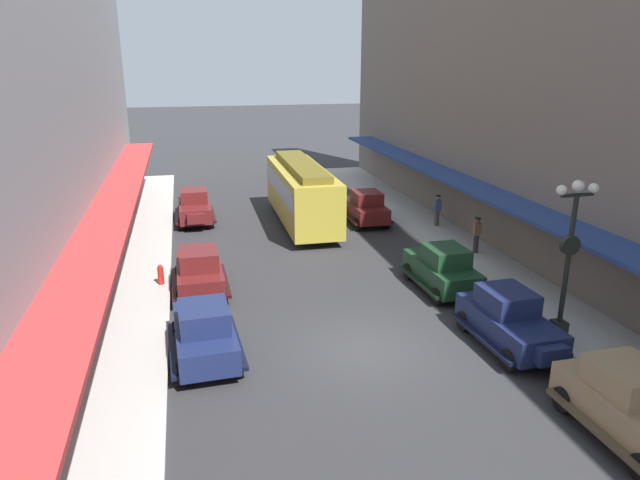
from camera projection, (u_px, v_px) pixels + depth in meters
The scene contains 15 objects.
ground_plane at pixel (364, 350), 18.18m from camera, with size 200.00×200.00×0.00m, color #2D2D30.
sidewalk_left at pixel (114, 377), 16.51m from camera, with size 3.00×60.00×0.15m, color #B7B5AD.
sidewalk_right at pixel (572, 324), 19.80m from camera, with size 3.00×60.00×0.15m, color #B7B5AD.
parked_car_0 at pixel (194, 206), 32.05m from camera, with size 2.17×4.27×1.84m.
parked_car_1 at pixel (204, 331), 17.37m from camera, with size 2.29×4.31×1.84m.
parked_car_2 at pixel (509, 319), 18.18m from camera, with size 2.24×4.30×1.84m.
parked_car_3 at pixel (366, 206), 31.94m from camera, with size 2.22×4.29×1.84m.
parked_car_4 at pixel (199, 270), 22.33m from camera, with size 2.19×4.28×1.84m.
parked_car_5 at pixel (632, 404), 13.70m from camera, with size 2.18×4.28×1.84m.
parked_car_6 at pixel (442, 267), 22.65m from camera, with size 2.21×4.29×1.84m.
streetcar at pixel (302, 191), 31.40m from camera, with size 2.64×9.63×3.46m.
lamp_post_with_clock at pixel (569, 253), 17.96m from camera, with size 1.42×0.44×5.16m.
fire_hydrant at pixel (161, 274), 22.97m from camera, with size 0.24×0.24×0.82m.
pedestrian_1 at pixel (437, 210), 30.90m from camera, with size 0.36×0.28×1.67m.
pedestrian_2 at pixel (477, 235), 26.58m from camera, with size 0.36×0.28×1.67m.
Camera 1 is at (-5.09, -15.53, 8.80)m, focal length 32.29 mm.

